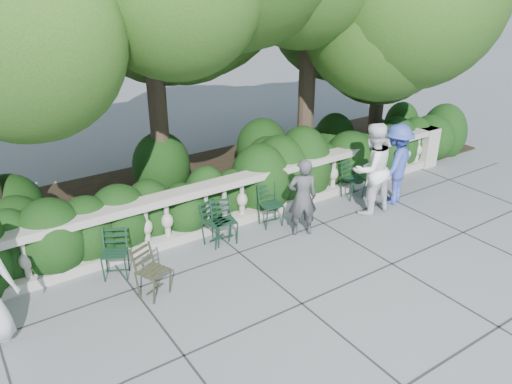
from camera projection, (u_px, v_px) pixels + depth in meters
ground at (288, 264)px, 8.63m from camera, size 90.00×90.00×0.00m
balustrade at (233, 202)px, 9.79m from camera, size 12.00×0.44×1.00m
shrub_hedge at (205, 202)px, 10.90m from camera, size 15.00×2.60×1.70m
tree_canopy at (222, 8)px, 9.75m from camera, size 15.04×6.52×6.78m
chair_a at (116, 281)px, 8.17m from camera, size 0.61×0.63×0.84m
chair_b at (223, 246)px, 9.21m from camera, size 0.56×0.59×0.84m
chair_c at (228, 246)px, 9.20m from camera, size 0.51×0.54×0.84m
chair_d at (274, 228)px, 9.82m from camera, size 0.50×0.54×0.84m
chair_e at (356, 200)px, 11.02m from camera, size 0.46×0.50×0.84m
chair_weathered at (162, 298)px, 7.75m from camera, size 0.59×0.61×0.84m
person_woman_grey at (303, 197)px, 9.32m from camera, size 0.66×0.56×1.53m
person_casual_man at (371, 169)px, 10.10m from camera, size 0.96×0.77×1.92m
person_older_blue at (396, 164)px, 10.56m from camera, size 1.29×1.01×1.76m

